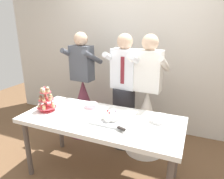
% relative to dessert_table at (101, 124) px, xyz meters
% --- Properties ---
extents(ground_plane, '(8.00, 8.00, 0.00)m').
position_rel_dessert_table_xyz_m(ground_plane, '(0.00, 0.00, -0.70)').
color(ground_plane, brown).
extents(rear_wall, '(5.20, 0.10, 2.90)m').
position_rel_dessert_table_xyz_m(rear_wall, '(0.00, 1.47, 0.75)').
color(rear_wall, beige).
rests_on(rear_wall, ground_plane).
extents(dessert_table, '(1.80, 0.80, 0.78)m').
position_rel_dessert_table_xyz_m(dessert_table, '(0.00, 0.00, 0.00)').
color(dessert_table, white).
rests_on(dessert_table, ground_plane).
extents(cupcake_stand, '(0.23, 0.23, 0.31)m').
position_rel_dessert_table_xyz_m(cupcake_stand, '(-0.69, -0.06, 0.20)').
color(cupcake_stand, '#D83F4C').
rests_on(cupcake_stand, dessert_table).
extents(main_cake_tray, '(0.43, 0.35, 0.13)m').
position_rel_dessert_table_xyz_m(main_cake_tray, '(0.14, -0.02, 0.12)').
color(main_cake_tray, silver).
rests_on(main_cake_tray, dessert_table).
extents(plate_stack, '(0.19, 0.18, 0.07)m').
position_rel_dessert_table_xyz_m(plate_stack, '(0.62, 0.17, 0.11)').
color(plate_stack, white).
rests_on(plate_stack, dessert_table).
extents(round_cake, '(0.24, 0.24, 0.06)m').
position_rel_dessert_table_xyz_m(round_cake, '(-0.24, 0.21, 0.10)').
color(round_cake, white).
rests_on(round_cake, dessert_table).
extents(person_groom, '(0.50, 0.53, 1.66)m').
position_rel_dessert_table_xyz_m(person_groom, '(0.01, 0.72, 0.05)').
color(person_groom, '#232328').
rests_on(person_groom, ground_plane).
extents(person_bride, '(0.56, 0.56, 1.66)m').
position_rel_dessert_table_xyz_m(person_bride, '(0.35, 0.72, -0.12)').
color(person_bride, white).
rests_on(person_bride, ground_plane).
extents(person_guest, '(0.56, 0.56, 1.66)m').
position_rel_dessert_table_xyz_m(person_guest, '(-0.73, 0.84, -0.12)').
color(person_guest, brown).
rests_on(person_guest, ground_plane).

